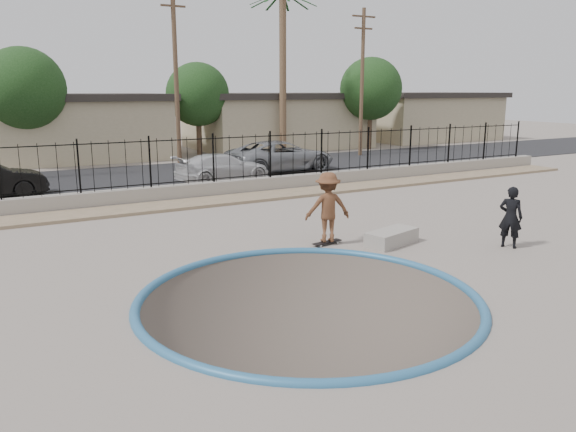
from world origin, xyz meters
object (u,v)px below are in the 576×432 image
(skater, at_px, (328,211))
(car_d, at_px, (281,156))
(car_c, at_px, (223,168))
(skateboard, at_px, (327,242))
(concrete_ledge, at_px, (392,237))
(videographer, at_px, (511,217))

(skater, distance_m, car_d, 13.88)
(car_c, relative_size, car_d, 0.78)
(skateboard, bearing_deg, concrete_ledge, -38.73)
(videographer, bearing_deg, car_d, -34.59)
(videographer, distance_m, car_d, 15.42)
(videographer, relative_size, concrete_ledge, 1.04)
(skater, relative_size, videographer, 1.14)
(concrete_ledge, height_order, car_d, car_d)
(skateboard, distance_m, videographer, 4.93)
(skateboard, relative_size, car_d, 0.17)
(concrete_ledge, bearing_deg, videographer, -34.28)
(car_c, height_order, car_d, car_d)
(skateboard, xyz_separation_m, concrete_ledge, (1.54, -0.86, 0.14))
(videographer, xyz_separation_m, concrete_ledge, (-2.57, 1.75, -0.63))
(car_d, bearing_deg, videographer, 171.37)
(concrete_ledge, bearing_deg, skater, 150.96)
(concrete_ledge, bearing_deg, car_c, 89.66)
(skater, xyz_separation_m, videographer, (4.11, -2.61, -0.12))
(skater, xyz_separation_m, car_c, (1.61, 11.16, -0.27))
(car_c, bearing_deg, car_d, -70.89)
(skateboard, distance_m, car_c, 11.29)
(skateboard, height_order, videographer, videographer)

